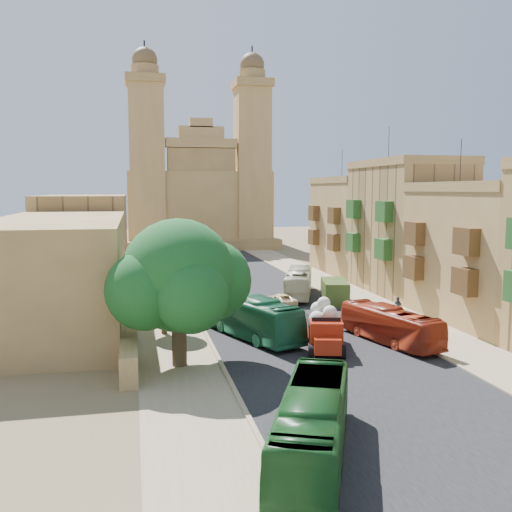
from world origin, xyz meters
name	(u,v)px	position (x,y,z in m)	size (l,w,h in m)	color
ground	(351,375)	(0.00, 0.00, 0.00)	(260.00, 260.00, 0.00)	brown
road_surface	(248,288)	(0.00, 30.00, 0.01)	(14.00, 140.00, 0.01)	black
sidewalk_east	(331,285)	(9.50, 30.00, 0.01)	(5.00, 140.00, 0.01)	#948161
sidewalk_west	(160,292)	(-9.50, 30.00, 0.01)	(5.00, 140.00, 0.01)	#948161
kerb_east	(310,286)	(7.00, 30.00, 0.06)	(0.25, 140.00, 0.12)	#948161
kerb_west	(184,290)	(-7.00, 30.00, 0.06)	(0.25, 140.00, 0.12)	#948161
townhouse_b	(487,252)	(15.95, 11.00, 5.66)	(9.00, 14.00, 14.90)	#9E7B47
townhouse_c	(407,226)	(15.95, 25.00, 6.91)	(9.00, 14.00, 17.40)	#A9824C
townhouse_d	(356,225)	(15.95, 39.00, 6.16)	(9.00, 14.00, 15.90)	#9E7B47
west_wall	(130,303)	(-12.50, 20.00, 0.90)	(1.00, 40.00, 1.80)	#9E7B47
west_building_low	(60,270)	(-18.00, 18.00, 4.20)	(10.00, 28.00, 8.40)	olive
west_building_mid	(85,235)	(-18.00, 44.00, 5.00)	(10.00, 22.00, 10.00)	#A9824C
church	(198,196)	(0.00, 78.61, 9.52)	(28.00, 22.50, 36.30)	#9E7B47
ficus_tree	(180,279)	(-9.42, 4.01, 5.31)	(8.99, 8.27, 8.99)	#3C2E1E
street_tree_a	(163,286)	(-10.00, 12.00, 3.60)	(3.50, 3.50, 5.38)	#3C2E1E
street_tree_b	(157,273)	(-10.00, 24.00, 2.86)	(2.79, 2.79, 4.29)	#3C2E1E
street_tree_c	(153,257)	(-10.00, 36.00, 2.96)	(2.88, 2.88, 4.43)	#3C2E1E
street_tree_d	(150,248)	(-10.00, 48.00, 2.91)	(2.83, 2.83, 4.36)	#3C2E1E
red_truck	(325,327)	(0.29, 5.52, 1.50)	(3.57, 6.16, 3.41)	maroon
olive_pickup	(335,292)	(6.50, 20.63, 1.03)	(3.35, 5.49, 2.11)	#394F1D
bus_green_south	(313,425)	(-5.32, -9.40, 1.44)	(2.42, 10.33, 2.88)	#19521F
bus_green_north	(249,316)	(-4.00, 9.97, 1.51)	(2.53, 10.81, 3.01)	#1D673F
bus_red_east	(390,325)	(5.28, 6.11, 1.26)	(2.11, 9.01, 2.51)	maroon
bus_cream_east	(298,283)	(4.00, 24.30, 1.38)	(2.33, 9.94, 2.77)	beige
car_blue_a	(224,313)	(-5.00, 15.27, 0.66)	(1.56, 3.88, 1.32)	#548CD1
car_white_a	(233,288)	(-2.08, 27.52, 0.58)	(1.22, 3.50, 1.15)	white
car_cream	(280,300)	(1.00, 20.04, 0.59)	(1.94, 4.21, 1.17)	beige
car_dkblue	(187,262)	(-4.89, 49.19, 0.69)	(1.92, 4.73, 1.37)	navy
car_white_b	(239,267)	(1.23, 42.45, 0.70)	(1.64, 4.08, 1.39)	silver
car_blue_b	(186,254)	(-4.19, 59.03, 0.71)	(1.51, 4.34, 1.43)	teal
pedestrian_a	(397,317)	(7.50, 9.56, 0.96)	(0.70, 0.46, 1.93)	#27252A
pedestrian_c	(398,307)	(9.51, 13.52, 0.86)	(1.01, 0.42, 1.72)	#333437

